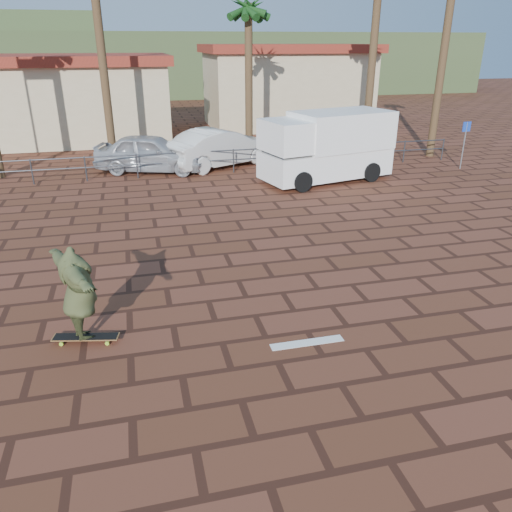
{
  "coord_description": "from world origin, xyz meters",
  "views": [
    {
      "loc": [
        -2.12,
        -8.62,
        5.16
      ],
      "look_at": [
        0.31,
        1.19,
        0.8
      ],
      "focal_mm": 35.0,
      "sensor_mm": 36.0,
      "label": 1
    }
  ],
  "objects_px": {
    "skateboarder": "(79,293)",
    "car_silver": "(151,153)",
    "campervan": "(327,145)",
    "car_white": "(221,148)",
    "longboard": "(86,337)"
  },
  "relations": [
    {
      "from": "car_silver",
      "to": "car_white",
      "type": "xyz_separation_m",
      "value": [
        3.05,
        0.27,
        0.04
      ]
    },
    {
      "from": "longboard",
      "to": "car_white",
      "type": "height_order",
      "value": "car_white"
    },
    {
      "from": "longboard",
      "to": "skateboarder",
      "type": "bearing_deg",
      "value": -165.14
    },
    {
      "from": "campervan",
      "to": "car_silver",
      "type": "distance_m",
      "value": 7.44
    },
    {
      "from": "skateboarder",
      "to": "campervan",
      "type": "distance_m",
      "value": 13.25
    },
    {
      "from": "skateboarder",
      "to": "car_silver",
      "type": "distance_m",
      "value": 13.32
    },
    {
      "from": "car_white",
      "to": "skateboarder",
      "type": "bearing_deg",
      "value": 133.66
    },
    {
      "from": "longboard",
      "to": "car_silver",
      "type": "bearing_deg",
      "value": 94.14
    },
    {
      "from": "skateboarder",
      "to": "car_white",
      "type": "xyz_separation_m",
      "value": [
        4.98,
        13.44,
        -0.19
      ]
    },
    {
      "from": "longboard",
      "to": "car_white",
      "type": "relative_size",
      "value": 0.25
    },
    {
      "from": "longboard",
      "to": "skateboarder",
      "type": "height_order",
      "value": "skateboarder"
    },
    {
      "from": "car_silver",
      "to": "campervan",
      "type": "bearing_deg",
      "value": -96.64
    },
    {
      "from": "skateboarder",
      "to": "car_silver",
      "type": "height_order",
      "value": "skateboarder"
    },
    {
      "from": "campervan",
      "to": "car_white",
      "type": "height_order",
      "value": "campervan"
    },
    {
      "from": "longboard",
      "to": "car_silver",
      "type": "height_order",
      "value": "car_silver"
    }
  ]
}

